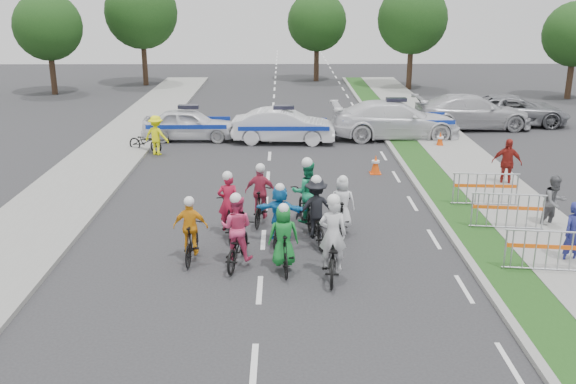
{
  "coord_description": "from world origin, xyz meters",
  "views": [
    {
      "loc": [
        0.52,
        -13.03,
        6.46
      ],
      "look_at": [
        0.67,
        3.79,
        1.1
      ],
      "focal_mm": 40.0,
      "sensor_mm": 36.0,
      "label": 1
    }
  ],
  "objects_px": {
    "rider_8": "(307,202)",
    "tree_3": "(141,12)",
    "rider_0": "(332,249)",
    "barrier_0": "(547,253)",
    "spectator_2": "(507,163)",
    "civilian_sedan": "(472,112)",
    "barrier_2": "(485,191)",
    "rider_5": "(280,218)",
    "tree_0": "(48,27)",
    "civilian_suv": "(514,110)",
    "rider_6": "(229,214)",
    "rider_7": "(342,210)",
    "tree_1": "(412,19)",
    "tree_2": "(576,34)",
    "parked_bike": "(145,142)",
    "police_car_1": "(284,126)",
    "spectator_1": "(554,202)",
    "tree_4": "(317,22)",
    "rider_4": "(316,217)",
    "police_car_2": "(395,120)",
    "marshal_hiviz": "(156,135)",
    "rider_1": "(284,244)",
    "rider_3": "(191,236)",
    "rider_9": "(261,200)",
    "rider_2": "(237,238)",
    "spectator_0": "(574,234)"
  },
  "relations": [
    {
      "from": "parked_bike",
      "to": "civilian_sedan",
      "type": "bearing_deg",
      "value": -47.52
    },
    {
      "from": "rider_5",
      "to": "rider_7",
      "type": "bearing_deg",
      "value": -142.52
    },
    {
      "from": "rider_2",
      "to": "tree_1",
      "type": "xyz_separation_m",
      "value": [
        9.59,
        28.6,
        3.84
      ]
    },
    {
      "from": "tree_0",
      "to": "tree_1",
      "type": "xyz_separation_m",
      "value": [
        23.0,
        2.0,
        0.35
      ]
    },
    {
      "from": "tree_4",
      "to": "police_car_2",
      "type": "bearing_deg",
      "value": -82.19
    },
    {
      "from": "rider_4",
      "to": "spectator_1",
      "type": "xyz_separation_m",
      "value": [
        6.69,
        0.99,
        0.04
      ]
    },
    {
      "from": "tree_2",
      "to": "police_car_2",
      "type": "bearing_deg",
      "value": -139.05
    },
    {
      "from": "rider_8",
      "to": "parked_bike",
      "type": "xyz_separation_m",
      "value": [
        -6.33,
        8.81,
        -0.33
      ]
    },
    {
      "from": "marshal_hiviz",
      "to": "parked_bike",
      "type": "relative_size",
      "value": 0.99
    },
    {
      "from": "civilian_sedan",
      "to": "barrier_2",
      "type": "distance_m",
      "value": 12.11
    },
    {
      "from": "rider_0",
      "to": "civilian_sedan",
      "type": "relative_size",
      "value": 0.37
    },
    {
      "from": "rider_0",
      "to": "rider_9",
      "type": "height_order",
      "value": "rider_0"
    },
    {
      "from": "rider_6",
      "to": "police_car_1",
      "type": "xyz_separation_m",
      "value": [
        1.52,
        11.09,
        0.12
      ]
    },
    {
      "from": "rider_0",
      "to": "tree_0",
      "type": "bearing_deg",
      "value": -54.94
    },
    {
      "from": "spectator_0",
      "to": "tree_2",
      "type": "distance_m",
      "value": 26.95
    },
    {
      "from": "rider_0",
      "to": "rider_3",
      "type": "height_order",
      "value": "rider_0"
    },
    {
      "from": "barrier_0",
      "to": "spectator_2",
      "type": "bearing_deg",
      "value": 78.88
    },
    {
      "from": "rider_2",
      "to": "barrier_0",
      "type": "relative_size",
      "value": 0.96
    },
    {
      "from": "police_car_1",
      "to": "spectator_2",
      "type": "relative_size",
      "value": 2.66
    },
    {
      "from": "rider_7",
      "to": "tree_0",
      "type": "relative_size",
      "value": 0.27
    },
    {
      "from": "civilian_suv",
      "to": "rider_6",
      "type": "bearing_deg",
      "value": 143.79
    },
    {
      "from": "police_car_1",
      "to": "rider_0",
      "type": "bearing_deg",
      "value": -171.68
    },
    {
      "from": "civilian_suv",
      "to": "spectator_2",
      "type": "xyz_separation_m",
      "value": [
        -3.87,
        -10.4,
        0.12
      ]
    },
    {
      "from": "rider_7",
      "to": "civilian_suv",
      "type": "distance_m",
      "value": 17.63
    },
    {
      "from": "rider_1",
      "to": "rider_2",
      "type": "relative_size",
      "value": 0.9
    },
    {
      "from": "police_car_1",
      "to": "marshal_hiviz",
      "type": "relative_size",
      "value": 2.78
    },
    {
      "from": "marshal_hiviz",
      "to": "rider_2",
      "type": "bearing_deg",
      "value": 129.81
    },
    {
      "from": "rider_9",
      "to": "civilian_sedan",
      "type": "bearing_deg",
      "value": -117.77
    },
    {
      "from": "parked_bike",
      "to": "rider_0",
      "type": "bearing_deg",
      "value": -125.08
    },
    {
      "from": "rider_8",
      "to": "tree_0",
      "type": "relative_size",
      "value": 0.33
    },
    {
      "from": "rider_3",
      "to": "spectator_2",
      "type": "height_order",
      "value": "rider_3"
    },
    {
      "from": "rider_6",
      "to": "barrier_0",
      "type": "xyz_separation_m",
      "value": [
        7.64,
        -2.61,
        -0.05
      ]
    },
    {
      "from": "rider_1",
      "to": "tree_2",
      "type": "bearing_deg",
      "value": -131.0
    },
    {
      "from": "rider_0",
      "to": "rider_3",
      "type": "bearing_deg",
      "value": -10.03
    },
    {
      "from": "rider_1",
      "to": "rider_7",
      "type": "height_order",
      "value": "rider_1"
    },
    {
      "from": "rider_5",
      "to": "tree_0",
      "type": "xyz_separation_m",
      "value": [
        -14.45,
        25.3,
        3.46
      ]
    },
    {
      "from": "barrier_0",
      "to": "rider_8",
      "type": "bearing_deg",
      "value": 149.48
    },
    {
      "from": "spectator_0",
      "to": "tree_1",
      "type": "relative_size",
      "value": 0.23
    },
    {
      "from": "police_car_1",
      "to": "spectator_1",
      "type": "relative_size",
      "value": 2.87
    },
    {
      "from": "police_car_1",
      "to": "spectator_1",
      "type": "bearing_deg",
      "value": -141.13
    },
    {
      "from": "rider_3",
      "to": "civilian_sedan",
      "type": "height_order",
      "value": "rider_3"
    },
    {
      "from": "rider_5",
      "to": "marshal_hiviz",
      "type": "xyz_separation_m",
      "value": [
        -5.02,
        9.61,
        0.08
      ]
    },
    {
      "from": "rider_8",
      "to": "tree_3",
      "type": "bearing_deg",
      "value": -80.38
    },
    {
      "from": "civilian_suv",
      "to": "barrier_0",
      "type": "xyz_separation_m",
      "value": [
        -5.25,
        -17.44,
        -0.16
      ]
    },
    {
      "from": "rider_0",
      "to": "tree_3",
      "type": "distance_m",
      "value": 33.31
    },
    {
      "from": "rider_5",
      "to": "tree_4",
      "type": "distance_m",
      "value": 31.6
    },
    {
      "from": "rider_1",
      "to": "tree_4",
      "type": "xyz_separation_m",
      "value": [
        2.46,
        32.96,
        3.51
      ]
    },
    {
      "from": "spectator_1",
      "to": "barrier_2",
      "type": "relative_size",
      "value": 0.78
    },
    {
      "from": "tree_2",
      "to": "parked_bike",
      "type": "bearing_deg",
      "value": -150.28
    },
    {
      "from": "rider_9",
      "to": "tree_0",
      "type": "relative_size",
      "value": 0.29
    }
  ]
}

